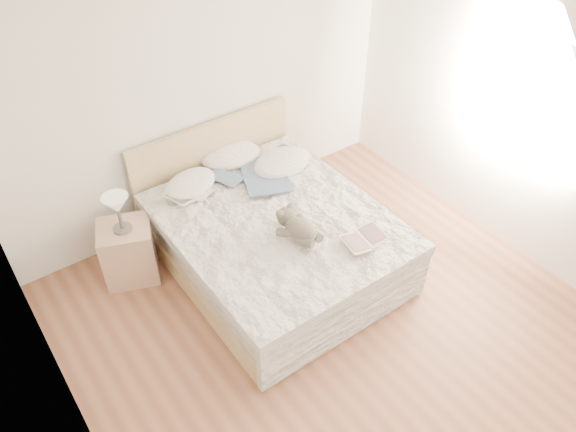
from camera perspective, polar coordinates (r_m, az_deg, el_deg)
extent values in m
cube|color=brown|center=(4.66, 6.95, -13.10)|extent=(4.00, 4.50, 0.00)
cube|color=white|center=(2.97, 11.32, 19.50)|extent=(4.00, 4.50, 0.00)
cube|color=white|center=(5.20, -8.71, 12.87)|extent=(4.00, 0.02, 2.70)
cube|color=white|center=(3.05, -21.39, -15.15)|extent=(0.02, 4.50, 2.70)
cube|color=white|center=(5.06, 25.69, 8.31)|extent=(0.02, 4.50, 2.70)
cube|color=white|center=(5.13, 23.23, 10.81)|extent=(0.02, 1.30, 1.10)
cube|color=tan|center=(5.16, -1.38, -4.13)|extent=(1.68, 2.08, 0.20)
cube|color=white|center=(4.99, -1.42, -2.10)|extent=(1.60, 2.00, 0.30)
cube|color=white|center=(4.83, -1.12, -0.77)|extent=(1.72, 2.05, 0.10)
cube|color=tan|center=(5.59, -7.55, 4.93)|extent=(1.70, 0.06, 1.00)
cube|color=tan|center=(5.14, -15.88, -3.52)|extent=(0.57, 0.54, 0.56)
cylinder|color=#4E4944|center=(4.94, -16.45, -1.22)|extent=(0.16, 0.16, 0.02)
cylinder|color=#403B35|center=(4.86, -16.72, -0.16)|extent=(0.03, 0.03, 0.22)
cone|color=beige|center=(4.78, -17.04, 1.12)|extent=(0.28, 0.28, 0.16)
ellipsoid|color=white|center=(5.17, -9.90, 3.22)|extent=(0.62, 0.52, 0.16)
ellipsoid|color=white|center=(5.50, -5.84, 6.15)|extent=(0.65, 0.51, 0.18)
ellipsoid|color=white|center=(5.37, -0.63, 5.44)|extent=(0.64, 0.48, 0.18)
cube|color=silver|center=(5.07, -10.04, 2.15)|extent=(0.42, 0.34, 0.03)
cube|color=beige|center=(4.59, 7.70, -2.34)|extent=(0.41, 0.30, 0.02)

